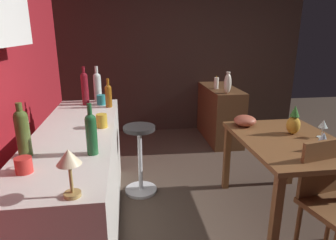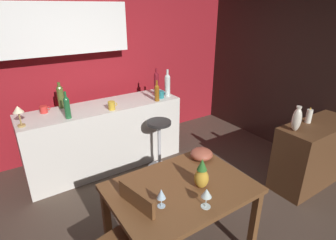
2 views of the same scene
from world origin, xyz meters
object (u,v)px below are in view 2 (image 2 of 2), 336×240
(wine_bottle_amber, at_px, (157,92))
(cup_teal, at_px, (161,94))
(wine_bottle_green, at_px, (67,106))
(pillar_candle_tall, at_px, (309,116))
(cup_red, at_px, (44,109))
(wine_glass_right, at_px, (161,194))
(wine_bottle_ruby, at_px, (156,83))
(vase_ceramic_ivory, at_px, (297,119))
(dining_table, at_px, (181,196))
(wine_bottle_olive, at_px, (60,96))
(sideboard_cabinet, at_px, (313,154))
(pineapple_centerpiece, at_px, (202,175))
(counter_lamp, at_px, (18,111))
(wine_bottle_clear, at_px, (167,84))
(fruit_bowl, at_px, (202,154))
(wine_glass_left, at_px, (206,194))
(cup_mustard, at_px, (112,106))
(bar_stool, at_px, (159,144))

(wine_bottle_amber, distance_m, cup_teal, 0.16)
(wine_bottle_green, relative_size, pillar_candle_tall, 1.69)
(wine_bottle_amber, bearing_deg, cup_red, 164.69)
(wine_glass_right, xyz_separation_m, wine_bottle_ruby, (1.14, 1.93, 0.23))
(wine_glass_right, relative_size, vase_ceramic_ivory, 0.52)
(dining_table, bearing_deg, vase_ceramic_ivory, 1.05)
(wine_glass_right, bearing_deg, cup_teal, 57.87)
(wine_bottle_olive, bearing_deg, sideboard_cabinet, -39.65)
(dining_table, relative_size, wine_bottle_olive, 3.44)
(pineapple_centerpiece, distance_m, counter_lamp, 2.07)
(wine_bottle_olive, bearing_deg, wine_bottle_clear, -12.59)
(wine_bottle_amber, height_order, vase_ceramic_ivory, wine_bottle_amber)
(wine_bottle_clear, bearing_deg, wine_bottle_olive, 167.41)
(fruit_bowl, relative_size, wine_bottle_amber, 0.74)
(counter_lamp, bearing_deg, wine_bottle_olive, 35.03)
(wine_glass_left, xyz_separation_m, vase_ceramic_ivory, (1.59, 0.32, 0.10))
(dining_table, distance_m, sideboard_cabinet, 2.05)
(cup_mustard, xyz_separation_m, counter_lamp, (-1.03, 0.06, 0.12))
(cup_mustard, relative_size, counter_lamp, 0.52)
(fruit_bowl, xyz_separation_m, wine_bottle_amber, (0.31, 1.33, 0.24))
(dining_table, height_order, pineapple_centerpiece, pineapple_centerpiece)
(wine_bottle_ruby, relative_size, counter_lamp, 1.68)
(wine_glass_left, distance_m, wine_bottle_olive, 2.37)
(fruit_bowl, relative_size, wine_bottle_clear, 0.56)
(wine_bottle_olive, height_order, cup_teal, wine_bottle_olive)
(wine_bottle_green, height_order, wine_bottle_clear, wine_bottle_clear)
(wine_glass_right, xyz_separation_m, wine_bottle_green, (-0.20, 1.72, 0.20))
(dining_table, distance_m, pillar_candle_tall, 1.96)
(wine_glass_right, bearing_deg, pillar_candle_tall, 4.92)
(wine_glass_left, xyz_separation_m, wine_bottle_clear, (0.98, 2.00, 0.21))
(wine_bottle_ruby, bearing_deg, cup_mustard, -164.46)
(counter_lamp, bearing_deg, bar_stool, -13.71)
(wine_bottle_amber, relative_size, cup_teal, 2.27)
(wine_glass_left, height_order, pillar_candle_tall, pillar_candle_tall)
(wine_bottle_green, bearing_deg, wine_bottle_amber, -1.87)
(wine_bottle_green, height_order, wine_bottle_ruby, wine_bottle_ruby)
(vase_ceramic_ivory, bearing_deg, bar_stool, 129.06)
(bar_stool, xyz_separation_m, pillar_candle_tall, (1.37, -1.20, 0.51))
(wine_glass_left, bearing_deg, sideboard_cabinet, 7.63)
(wine_bottle_clear, xyz_separation_m, vase_ceramic_ivory, (0.61, -1.67, -0.11))
(fruit_bowl, height_order, wine_bottle_ruby, wine_bottle_ruby)
(wine_bottle_clear, relative_size, cup_mustard, 3.15)
(wine_bottle_ruby, bearing_deg, wine_glass_right, -120.50)
(dining_table, bearing_deg, wine_bottle_olive, 102.09)
(pillar_candle_tall, bearing_deg, cup_mustard, 140.99)
(wine_bottle_clear, height_order, cup_red, wine_bottle_clear)
(bar_stool, bearing_deg, cup_teal, 54.38)
(cup_mustard, bearing_deg, wine_glass_left, -91.91)
(wine_bottle_clear, distance_m, vase_ceramic_ivory, 1.78)
(sideboard_cabinet, height_order, wine_bottle_green, wine_bottle_green)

